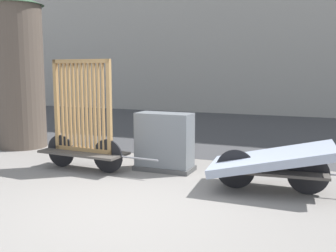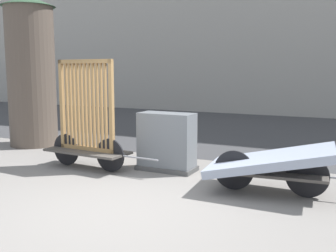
# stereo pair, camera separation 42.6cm
# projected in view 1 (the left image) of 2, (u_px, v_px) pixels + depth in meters

# --- Properties ---
(ground_plane) EXTENTS (60.00, 60.00, 0.00)m
(ground_plane) POSITION_uv_depth(u_px,v_px,m) (121.00, 210.00, 5.00)
(ground_plane) COLOR gray
(road_strip) EXTENTS (56.00, 8.39, 0.01)m
(road_strip) POSITION_uv_depth(u_px,v_px,m) (243.00, 130.00, 11.72)
(road_strip) COLOR #424244
(road_strip) RESTS_ON ground_plane
(bike_cart_with_bedframe) EXTENTS (2.31, 0.70, 1.96)m
(bike_cart_with_bedframe) POSITION_uv_depth(u_px,v_px,m) (83.00, 131.00, 6.95)
(bike_cart_with_bedframe) COLOR #4C4742
(bike_cart_with_bedframe) RESTS_ON ground_plane
(bike_cart_with_mattress) EXTENTS (2.42, 1.20, 0.74)m
(bike_cart_with_mattress) POSITION_uv_depth(u_px,v_px,m) (271.00, 161.00, 5.74)
(bike_cart_with_mattress) COLOR #4C4742
(bike_cart_with_mattress) RESTS_ON ground_plane
(utility_cabinet) EXTENTS (1.04, 0.51, 1.03)m
(utility_cabinet) POSITION_uv_depth(u_px,v_px,m) (164.00, 144.00, 6.95)
(utility_cabinet) COLOR #4C4C4C
(utility_cabinet) RESTS_ON ground_plane
(advertising_column) EXTENTS (1.22, 1.22, 3.45)m
(advertising_column) POSITION_uv_depth(u_px,v_px,m) (19.00, 71.00, 8.92)
(advertising_column) COLOR brown
(advertising_column) RESTS_ON ground_plane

